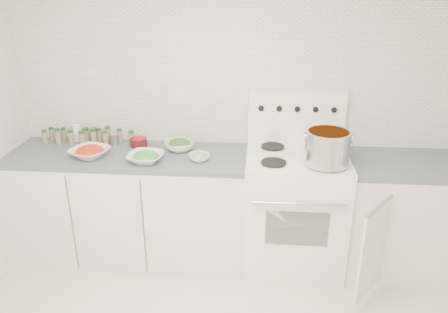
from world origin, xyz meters
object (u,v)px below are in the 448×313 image
(stock_pot, at_px, (327,146))
(bowl_tomato, at_px, (90,152))
(stove, at_px, (294,207))
(bowl_snowpea, at_px, (146,157))

(stock_pot, distance_m, bowl_tomato, 1.76)
(stove, relative_size, stock_pot, 4.08)
(stove, xyz_separation_m, bowl_tomato, (-1.57, -0.08, 0.44))
(bowl_tomato, height_order, bowl_snowpea, bowl_tomato)
(bowl_tomato, relative_size, bowl_snowpea, 1.26)
(stock_pot, relative_size, bowl_snowpea, 1.15)
(bowl_tomato, bearing_deg, bowl_snowpea, -7.27)
(stove, bearing_deg, stock_pot, -42.32)
(bowl_tomato, distance_m, bowl_snowpea, 0.45)
(stock_pot, bearing_deg, bowl_tomato, 177.13)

